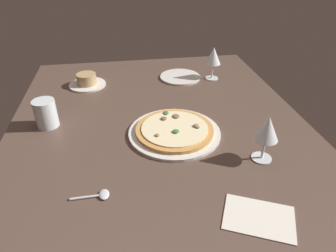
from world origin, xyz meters
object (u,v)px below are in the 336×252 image
(ramekin_on_saucer, at_px, (87,81))
(water_glass, at_px, (46,115))
(wine_glass_near, at_px, (213,57))
(paper_menu, at_px, (259,218))
(spoon, at_px, (99,195))
(wine_glass_far, at_px, (267,130))
(pizza_main, at_px, (175,131))
(side_plate, at_px, (180,77))

(ramekin_on_saucer, bearing_deg, water_glass, 160.53)
(wine_glass_near, xyz_separation_m, paper_menu, (-0.85, 0.12, -0.11))
(wine_glass_near, bearing_deg, spoon, 144.14)
(ramekin_on_saucer, bearing_deg, wine_glass_far, -138.30)
(pizza_main, height_order, water_glass, water_glass)
(pizza_main, xyz_separation_m, wine_glass_far, (-0.18, -0.24, 0.10))
(ramekin_on_saucer, distance_m, spoon, 0.73)
(pizza_main, height_order, wine_glass_far, wine_glass_far)
(wine_glass_far, xyz_separation_m, spoon, (-0.09, 0.50, -0.10))
(ramekin_on_saucer, height_order, wine_glass_near, wine_glass_near)
(paper_menu, bearing_deg, wine_glass_near, 16.75)
(wine_glass_far, relative_size, side_plate, 0.78)
(wine_glass_near, relative_size, spoon, 1.50)
(wine_glass_far, bearing_deg, ramekin_on_saucer, 41.70)
(pizza_main, bearing_deg, ramekin_on_saucer, 35.48)
(wine_glass_far, distance_m, side_plate, 0.68)
(spoon, bearing_deg, wine_glass_near, -35.86)
(water_glass, bearing_deg, ramekin_on_saucer, -19.47)
(ramekin_on_saucer, distance_m, water_glass, 0.36)
(pizza_main, xyz_separation_m, wine_glass_near, (0.45, -0.26, 0.10))
(wine_glass_near, bearing_deg, side_plate, 77.41)
(ramekin_on_saucer, distance_m, wine_glass_near, 0.60)
(paper_menu, relative_size, spoon, 1.65)
(pizza_main, height_order, spoon, pizza_main)
(ramekin_on_saucer, xyz_separation_m, wine_glass_near, (-0.01, -0.59, 0.09))
(paper_menu, bearing_deg, spoon, 95.68)
(pizza_main, relative_size, wine_glass_far, 2.13)
(wine_glass_near, height_order, water_glass, wine_glass_near)
(paper_menu, bearing_deg, ramekin_on_saucer, 53.46)
(wine_glass_near, height_order, side_plate, wine_glass_near)
(pizza_main, height_order, ramekin_on_saucer, ramekin_on_saucer)
(paper_menu, bearing_deg, wine_glass_far, -0.01)
(ramekin_on_saucer, distance_m, wine_glass_far, 0.87)
(water_glass, xyz_separation_m, spoon, (-0.39, -0.20, -0.04))
(water_glass, bearing_deg, paper_menu, -132.03)
(ramekin_on_saucer, height_order, spoon, ramekin_on_saucer)
(side_plate, xyz_separation_m, spoon, (-0.75, 0.37, 0.00))
(ramekin_on_saucer, xyz_separation_m, water_glass, (-0.34, 0.12, 0.02))
(water_glass, xyz_separation_m, paper_menu, (-0.53, -0.59, -0.04))
(wine_glass_near, xyz_separation_m, water_glass, (-0.32, 0.71, -0.07))
(wine_glass_near, height_order, paper_menu, wine_glass_near)
(water_glass, relative_size, spoon, 0.99)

